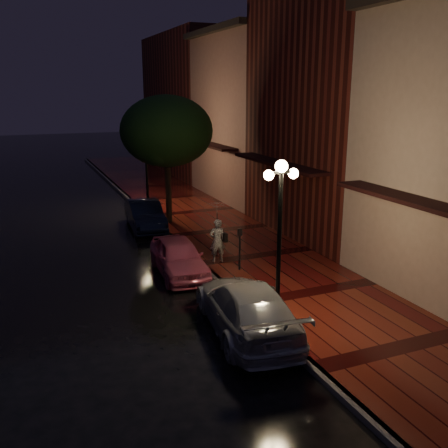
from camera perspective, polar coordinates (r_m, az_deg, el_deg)
name	(u,v)px	position (r m, az deg, el deg)	size (l,w,h in m)	color
ground	(201,267)	(17.93, -2.61, -4.94)	(120.00, 120.00, 0.00)	black
sidewalk	(258,257)	(18.74, 3.87, -3.81)	(4.50, 60.00, 0.15)	#430C0C
curb	(201,265)	(17.90, -2.62, -4.72)	(0.25, 60.00, 0.15)	#595451
storefront_mid	(341,105)	(21.92, 13.21, 13.05)	(5.00, 8.00, 11.00)	#511914
storefront_far	(256,120)	(28.85, 3.66, 11.83)	(5.00, 8.00, 9.00)	#8C5951
storefront_extra	(197,105)	(38.05, -3.16, 13.38)	(5.00, 12.00, 10.00)	#511914
streetlamp_near	(279,232)	(12.92, 6.36, -0.91)	(0.96, 0.36, 4.31)	black
streetlamp_far	(146,162)	(25.82, -8.87, 7.05)	(0.96, 0.36, 4.31)	black
street_tree	(167,133)	(22.81, -6.54, 10.25)	(4.16, 4.16, 5.80)	black
pink_car	(179,257)	(17.09, -5.20, -3.77)	(1.49, 3.71, 1.26)	#CF5574
navy_car	(145,215)	(22.88, -9.02, 1.03)	(1.37, 3.93, 1.30)	black
silver_car	(247,308)	(13.11, 2.59, -9.52)	(1.92, 4.73, 1.37)	#A0A0A7
woman_with_umbrella	(217,222)	(17.60, -0.77, 0.18)	(0.92, 0.93, 2.21)	white
parking_meter	(240,245)	(16.98, 1.81, -2.40)	(0.15, 0.12, 1.46)	black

